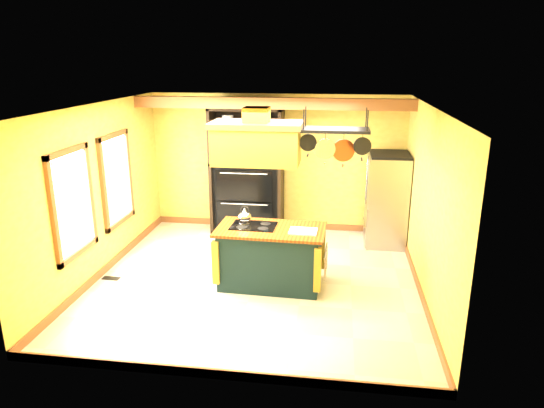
% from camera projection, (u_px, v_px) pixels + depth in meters
% --- Properties ---
extents(floor, '(5.00, 5.00, 0.00)m').
position_uv_depth(floor, '(256.00, 280.00, 7.65)').
color(floor, beige).
rests_on(floor, ground).
extents(ceiling, '(5.00, 5.00, 0.00)m').
position_uv_depth(ceiling, '(255.00, 106.00, 6.87)').
color(ceiling, white).
rests_on(ceiling, wall_back).
extents(wall_back, '(5.00, 0.02, 2.70)m').
position_uv_depth(wall_back, '(277.00, 163.00, 9.63)').
color(wall_back, '#E4BB53').
rests_on(wall_back, floor).
extents(wall_front, '(5.00, 0.02, 2.70)m').
position_uv_depth(wall_front, '(214.00, 266.00, 4.89)').
color(wall_front, '#E4BB53').
rests_on(wall_front, floor).
extents(wall_left, '(0.02, 5.00, 2.70)m').
position_uv_depth(wall_left, '(98.00, 192.00, 7.59)').
color(wall_left, '#E4BB53').
rests_on(wall_left, floor).
extents(wall_right, '(0.02, 5.00, 2.70)m').
position_uv_depth(wall_right, '(427.00, 204.00, 6.93)').
color(wall_right, '#E4BB53').
rests_on(wall_right, floor).
extents(ceiling_beam, '(5.00, 0.15, 0.20)m').
position_uv_depth(ceiling_beam, '(271.00, 103.00, 8.51)').
color(ceiling_beam, brown).
rests_on(ceiling_beam, ceiling).
extents(window_near, '(0.06, 1.06, 1.56)m').
position_uv_depth(window_near, '(73.00, 203.00, 6.81)').
color(window_near, brown).
rests_on(window_near, wall_left).
extents(window_far, '(0.06, 1.06, 1.56)m').
position_uv_depth(window_far, '(117.00, 179.00, 8.14)').
color(window_far, brown).
rests_on(window_far, wall_left).
extents(kitchen_island, '(1.65, 0.96, 1.11)m').
position_uv_depth(kitchen_island, '(271.00, 256.00, 7.36)').
color(kitchen_island, black).
rests_on(kitchen_island, floor).
extents(range_hood, '(1.30, 0.73, 0.80)m').
position_uv_depth(range_hood, '(257.00, 141.00, 6.88)').
color(range_hood, '#AA7A2A').
rests_on(range_hood, ceiling).
extents(pot_rack, '(1.00, 0.47, 0.75)m').
position_uv_depth(pot_rack, '(335.00, 136.00, 6.71)').
color(pot_rack, black).
rests_on(pot_rack, ceiling).
extents(refrigerator, '(0.73, 0.86, 1.67)m').
position_uv_depth(refrigerator, '(386.00, 202.00, 8.94)').
color(refrigerator, '#9D9FA5').
rests_on(refrigerator, floor).
extents(hutch, '(1.40, 0.63, 2.47)m').
position_uv_depth(hutch, '(248.00, 185.00, 9.56)').
color(hutch, black).
rests_on(hutch, floor).
extents(floor_register, '(0.29, 0.13, 0.01)m').
position_uv_depth(floor_register, '(111.00, 278.00, 7.69)').
color(floor_register, black).
rests_on(floor_register, floor).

